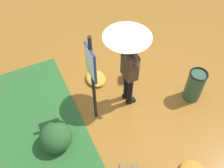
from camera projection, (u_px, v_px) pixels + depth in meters
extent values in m
plane|color=#9E6623|center=(128.00, 102.00, 6.18)|extent=(18.00, 18.00, 0.00)
cylinder|color=black|center=(130.00, 91.00, 5.84)|extent=(0.12, 0.12, 0.86)
cylinder|color=black|center=(126.00, 86.00, 5.94)|extent=(0.12, 0.12, 0.86)
cube|color=black|center=(131.00, 101.00, 6.15)|extent=(0.11, 0.22, 0.08)
cube|color=black|center=(127.00, 95.00, 6.25)|extent=(0.11, 0.22, 0.08)
cube|color=#473323|center=(130.00, 65.00, 5.32)|extent=(0.38, 0.24, 0.64)
sphere|color=tan|center=(131.00, 49.00, 4.96)|extent=(0.20, 0.20, 0.20)
ellipsoid|color=black|center=(131.00, 48.00, 4.94)|extent=(0.20, 0.20, 0.15)
cylinder|color=#473323|center=(137.00, 65.00, 5.04)|extent=(0.18, 0.13, 0.18)
cylinder|color=#473323|center=(137.00, 60.00, 4.99)|extent=(0.24, 0.11, 0.33)
cube|color=black|center=(134.00, 52.00, 4.93)|extent=(0.07, 0.02, 0.14)
cylinder|color=#473323|center=(126.00, 52.00, 5.22)|extent=(0.11, 0.10, 0.09)
cylinder|color=#473323|center=(127.00, 49.00, 5.14)|extent=(0.10, 0.09, 0.23)
cylinder|color=#A5A5AD|center=(127.00, 37.00, 4.90)|extent=(0.02, 0.02, 0.41)
cone|color=silver|center=(127.00, 33.00, 4.83)|extent=(0.96, 0.96, 0.16)
sphere|color=#A5A5AD|center=(128.00, 28.00, 4.74)|extent=(0.02, 0.02, 0.02)
cylinder|color=black|center=(93.00, 83.00, 5.05)|extent=(0.07, 0.07, 2.30)
cube|color=navy|center=(91.00, 63.00, 4.63)|extent=(0.44, 0.04, 0.70)
cube|color=silver|center=(90.00, 63.00, 4.62)|extent=(0.38, 0.01, 0.64)
cube|color=brown|center=(126.00, 76.00, 6.54)|extent=(0.33, 0.25, 0.24)
torus|color=brown|center=(126.00, 72.00, 6.42)|extent=(0.17, 0.09, 0.18)
cylinder|color=#2D5138|center=(194.00, 86.00, 5.97)|extent=(0.40, 0.40, 0.80)
torus|color=black|center=(199.00, 74.00, 5.66)|extent=(0.42, 0.42, 0.04)
ellipsoid|color=#285628|center=(56.00, 137.00, 5.24)|extent=(0.66, 0.66, 0.60)
ellipsoid|color=#1E421E|center=(58.00, 130.00, 5.46)|extent=(0.40, 0.40, 0.40)
ellipsoid|color=gold|center=(96.00, 78.00, 6.57)|extent=(0.60, 0.48, 0.13)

